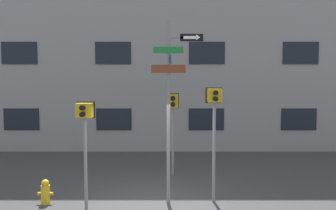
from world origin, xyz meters
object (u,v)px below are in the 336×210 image
object	(u,v)px
street_sign_pole	(171,97)
pedestrian_signal_across	(172,111)
pedestrian_signal_left	(84,126)
pedestrian_signal_right	(214,113)
fire_hydrant	(45,192)

from	to	relation	value
street_sign_pole	pedestrian_signal_across	size ratio (longest dim) A/B	1.69
pedestrian_signal_left	pedestrian_signal_right	bearing A→B (deg)	13.57
street_sign_pole	pedestrian_signal_left	bearing A→B (deg)	-163.77
pedestrian_signal_left	fire_hydrant	bearing A→B (deg)	153.73
fire_hydrant	pedestrian_signal_right	bearing A→B (deg)	2.25
pedestrian_signal_right	fire_hydrant	bearing A→B (deg)	-177.75
pedestrian_signal_left	fire_hydrant	xyz separation A→B (m)	(-1.16, 0.57, -1.74)
pedestrian_signal_right	fire_hydrant	size ratio (longest dim) A/B	4.71
street_sign_pole	pedestrian_signal_left	size ratio (longest dim) A/B	1.74
street_sign_pole	pedestrian_signal_across	xyz separation A→B (m)	(0.08, 2.45, -0.55)
pedestrian_signal_left	pedestrian_signal_across	xyz separation A→B (m)	(2.06, 3.03, 0.08)
pedestrian_signal_left	pedestrian_signal_across	world-z (taller)	pedestrian_signal_across
pedestrian_signal_right	fire_hydrant	distance (m)	4.67
street_sign_pole	fire_hydrant	world-z (taller)	street_sign_pole
pedestrian_signal_across	fire_hydrant	size ratio (longest dim) A/B	4.34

